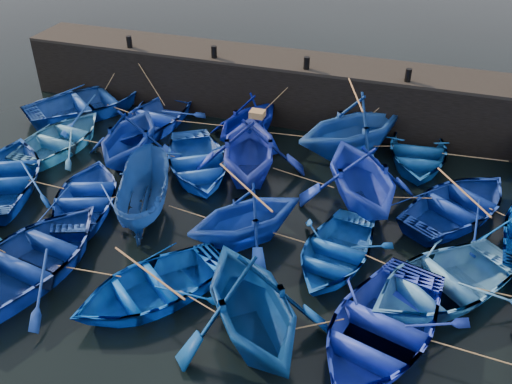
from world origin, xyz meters
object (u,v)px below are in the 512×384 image
(boat_8, at_px, (197,162))
(boat_13, at_px, (6,176))
(wooden_crate, at_px, (257,114))
(boat_0, at_px, (90,102))

(boat_8, bearing_deg, boat_13, 175.59)
(boat_8, height_order, wooden_crate, wooden_crate)
(boat_13, bearing_deg, boat_0, -109.83)
(boat_13, bearing_deg, boat_8, -177.33)
(boat_13, height_order, wooden_crate, wooden_crate)
(boat_8, xyz_separation_m, wooden_crate, (2.23, 0.38, 2.13))
(boat_8, distance_m, boat_13, 6.75)
(boat_0, height_order, boat_8, boat_0)
(boat_0, xyz_separation_m, boat_13, (0.54, -6.28, -0.04))
(boat_8, distance_m, wooden_crate, 3.10)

